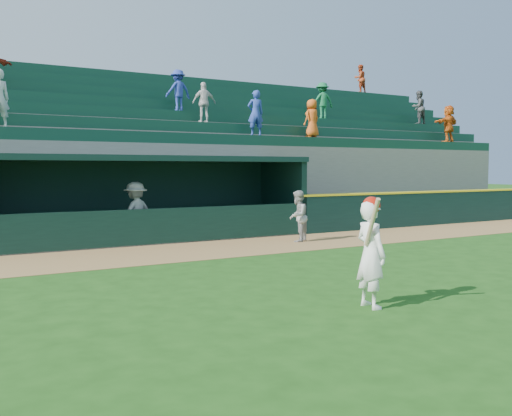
{
  "coord_description": "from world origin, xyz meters",
  "views": [
    {
      "loc": [
        -5.83,
        -8.31,
        2.1
      ],
      "look_at": [
        0.0,
        1.6,
        1.3
      ],
      "focal_mm": 40.0,
      "sensor_mm": 36.0,
      "label": 1
    }
  ],
  "objects": [
    {
      "name": "ground",
      "position": [
        0.0,
        0.0,
        0.0
      ],
      "size": [
        120.0,
        120.0,
        0.0
      ],
      "primitive_type": "plane",
      "color": "#1B4611",
      "rests_on": "ground"
    },
    {
      "name": "warning_track",
      "position": [
        0.0,
        4.9,
        0.01
      ],
      "size": [
        40.0,
        3.0,
        0.01
      ],
      "primitive_type": "cube",
      "color": "olive",
      "rests_on": "ground"
    },
    {
      "name": "field_wall_right",
      "position": [
        12.25,
        6.55,
        0.6
      ],
      "size": [
        15.5,
        0.3,
        1.2
      ],
      "primitive_type": "cube",
      "color": "black",
      "rests_on": "ground"
    },
    {
      "name": "wall_stripe_right",
      "position": [
        12.25,
        6.55,
        1.23
      ],
      "size": [
        15.5,
        0.32,
        0.06
      ],
      "primitive_type": "cube",
      "color": "yellow",
      "rests_on": "field_wall_right"
    },
    {
      "name": "dugout_player_front",
      "position": [
        3.42,
        5.05,
        0.74
      ],
      "size": [
        0.91,
        0.88,
        1.47
      ],
      "primitive_type": "imported",
      "rotation": [
        0.0,
        0.0,
        3.79
      ],
      "color": "#979792",
      "rests_on": "ground"
    },
    {
      "name": "dugout_player_inside",
      "position": [
        -0.68,
        7.07,
        0.86
      ],
      "size": [
        1.28,
        1.04,
        1.72
      ],
      "primitive_type": "imported",
      "rotation": [
        0.0,
        0.0,
        3.56
      ],
      "color": "#A5A5A0",
      "rests_on": "ground"
    },
    {
      "name": "dugout",
      "position": [
        0.0,
        8.0,
        1.36
      ],
      "size": [
        9.4,
        2.8,
        2.46
      ],
      "color": "slate",
      "rests_on": "ground"
    },
    {
      "name": "stands",
      "position": [
        0.03,
        12.56,
        2.4
      ],
      "size": [
        34.5,
        6.26,
        7.41
      ],
      "color": "slate",
      "rests_on": "ground"
    },
    {
      "name": "batter_at_plate",
      "position": [
        -0.03,
        -1.86,
        0.85
      ],
      "size": [
        0.52,
        0.78,
        1.7
      ],
      "color": "white",
      "rests_on": "ground"
    }
  ]
}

